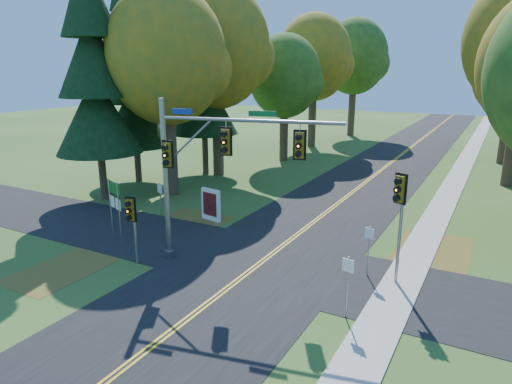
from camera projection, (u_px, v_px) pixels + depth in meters
The scene contains 25 objects.
ground at pixel (241, 278), 19.73m from camera, with size 160.00×160.00×0.00m, color #2A4C1A.
road_main at pixel (241, 278), 19.73m from camera, with size 8.00×160.00×0.02m, color black.
road_cross at pixel (263, 261), 21.42m from camera, with size 60.00×6.00×0.02m, color black.
centerline_left at pixel (239, 277), 19.77m from camera, with size 0.10×160.00×0.01m, color gold.
centerline_right at pixel (243, 278), 19.68m from camera, with size 0.10×160.00×0.01m, color gold.
sidewalk_east at pixel (386, 313), 16.84m from camera, with size 1.60×160.00×0.06m, color #9E998E.
leaf_patch_w_near at pixel (179, 226), 26.13m from camera, with size 4.00×6.00×0.00m, color brown.
leaf_patch_e at pixel (429, 259), 21.64m from camera, with size 3.50×8.00×0.00m, color brown.
leaf_patch_w_far at pixel (65, 268), 20.68m from camera, with size 3.00×5.00×0.00m, color brown.
tree_w_a at pixel (168, 57), 30.32m from camera, with size 8.00×8.00×14.15m.
tree_w_b at pixel (217, 47), 36.20m from camera, with size 8.60×8.60×15.38m.
tree_w_c at pixel (286, 77), 42.74m from camera, with size 6.80×6.80×11.91m.
tree_w_d at pixel (315, 58), 49.89m from camera, with size 8.20×8.20×14.56m.
tree_w_e at pixel (355, 57), 58.47m from camera, with size 8.40×8.40×14.97m.
pine_a at pixel (92, 61), 29.11m from camera, with size 5.60×5.60×19.48m.
pine_b at pixel (132, 76), 34.30m from camera, with size 5.60×5.60×17.31m.
pine_c at pixel (202, 56), 36.73m from camera, with size 5.60×5.60×20.56m.
traffic_mast at pixel (206, 161), 20.07m from camera, with size 8.13×2.18×7.51m.
east_signal_pole at pixel (400, 201), 18.22m from camera, with size 0.53×0.64×4.79m.
ped_signal_pole at pixel (132, 215), 20.37m from camera, with size 0.51×0.60×3.28m.
route_sign_cluster at pixel (115, 199), 23.13m from camera, with size 1.45×0.63×3.32m.
info_kiosk at pixel (211, 205), 26.93m from camera, with size 1.40×0.44×1.92m.
reg_sign_e_north at pixel (369, 242), 19.56m from camera, with size 0.42×0.17×2.27m.
reg_sign_e_south at pixel (348, 276), 16.21m from camera, with size 0.45×0.14×2.37m.
reg_sign_w at pixel (160, 196), 26.17m from camera, with size 0.45×0.18×2.43m.
Camera 1 is at (9.24, -15.51, 8.81)m, focal length 32.00 mm.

